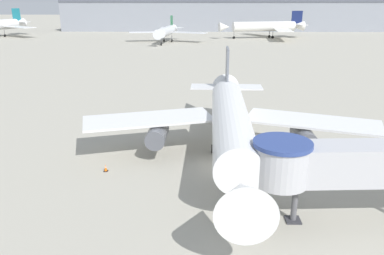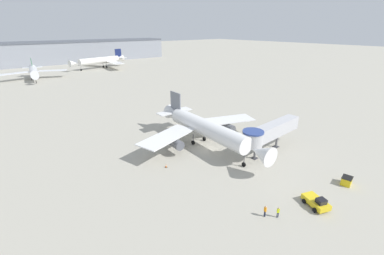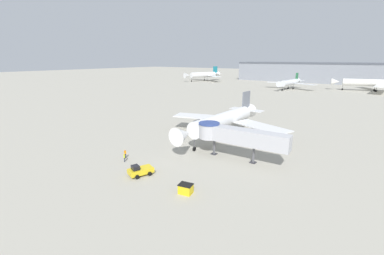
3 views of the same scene
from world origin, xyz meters
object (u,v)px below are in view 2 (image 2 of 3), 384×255
ground_crew_wing_walker (265,210)px  background_jet_navy_tail (101,60)px  traffic_cone_port_wing (166,166)px  background_jet_green_tail (34,71)px  main_airplane (205,128)px  jet_bridge (268,132)px  service_container_yellow (347,181)px  traffic_cone_starboard_wing (247,134)px  ground_crew_marshaller (278,212)px  pushback_tug_yellow (316,202)px

ground_crew_wing_walker → background_jet_navy_tail: size_ratio=0.04×
traffic_cone_port_wing → ground_crew_wing_walker: bearing=-80.8°
background_jet_green_tail → main_airplane: bearing=-75.2°
background_jet_navy_tail → background_jet_green_tail: bearing=-79.0°
jet_bridge → traffic_cone_port_wing: (-20.01, 8.01, -4.29)m
service_container_yellow → traffic_cone_starboard_wing: service_container_yellow is taller
jet_bridge → ground_crew_wing_walker: (-16.78, -11.93, -3.57)m
main_airplane → traffic_cone_port_wing: (-11.99, -2.62, -3.89)m
background_jet_green_tail → ground_crew_marshaller: bearing=-79.8°
jet_bridge → ground_crew_wing_walker: bearing=-147.4°
service_container_yellow → background_jet_green_tail: bearing=99.7°
traffic_cone_port_wing → ground_crew_marshaller: bearing=-78.1°
traffic_cone_starboard_wing → ground_crew_marshaller: ground_crew_marshaller is taller
pushback_tug_yellow → service_container_yellow: pushback_tug_yellow is taller
traffic_cone_starboard_wing → background_jet_navy_tail: 132.02m
service_container_yellow → background_jet_navy_tail: background_jet_navy_tail is taller
jet_bridge → background_jet_navy_tail: size_ratio=0.43×
ground_crew_marshaller → background_jet_green_tail: size_ratio=0.05×
ground_crew_wing_walker → jet_bridge: bearing=141.7°
ground_crew_marshaller → ground_crew_wing_walker: ground_crew_wing_walker is taller
main_airplane → background_jet_green_tail: (-15.14, 111.18, 0.03)m
service_container_yellow → ground_crew_wing_walker: bearing=167.5°
main_airplane → service_container_yellow: main_airplane is taller
service_container_yellow → ground_crew_marshaller: ground_crew_marshaller is taller
pushback_tug_yellow → traffic_cone_starboard_wing: size_ratio=5.26×
jet_bridge → pushback_tug_yellow: bearing=-123.4°
main_airplane → background_jet_navy_tail: bearing=80.8°
background_jet_green_tail → pushback_tug_yellow: bearing=-77.1°
main_airplane → background_jet_navy_tail: size_ratio=0.78×
traffic_cone_port_wing → background_jet_green_tail: size_ratio=0.02×
ground_crew_wing_walker → background_jet_navy_tail: (34.25, 151.47, 3.84)m
service_container_yellow → background_jet_navy_tail: (17.05, 155.27, 4.18)m
traffic_cone_port_wing → ground_crew_wing_walker: (3.23, -19.94, 0.72)m
pushback_tug_yellow → background_jet_navy_tail: (26.59, 154.90, 4.07)m
jet_bridge → pushback_tug_yellow: size_ratio=4.00×
jet_bridge → traffic_cone_starboard_wing: size_ratio=21.04×
traffic_cone_starboard_wing → jet_bridge: bearing=-115.0°
pushback_tug_yellow → traffic_cone_starboard_wing: bearing=81.8°
traffic_cone_port_wing → ground_crew_wing_walker: 20.21m
service_container_yellow → ground_crew_wing_walker: size_ratio=1.22×
traffic_cone_port_wing → background_jet_navy_tail: size_ratio=0.02×
service_container_yellow → ground_crew_wing_walker: 17.63m
main_airplane → jet_bridge: 13.32m
traffic_cone_starboard_wing → background_jet_green_tail: size_ratio=0.03×
pushback_tug_yellow → background_jet_green_tail: 137.92m
main_airplane → pushback_tug_yellow: size_ratio=7.25×
main_airplane → jet_bridge: main_airplane is taller
pushback_tug_yellow → service_container_yellow: bearing=18.3°
background_jet_green_tail → traffic_cone_starboard_wing: bearing=-69.6°
traffic_cone_port_wing → background_jet_green_tail: (-3.15, 113.80, 3.92)m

